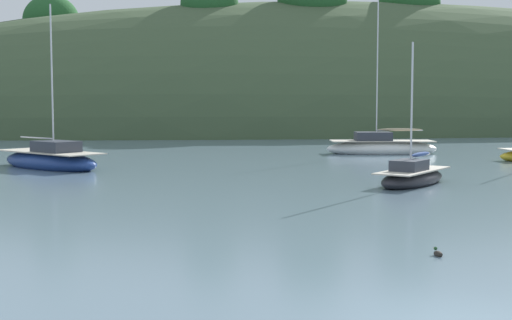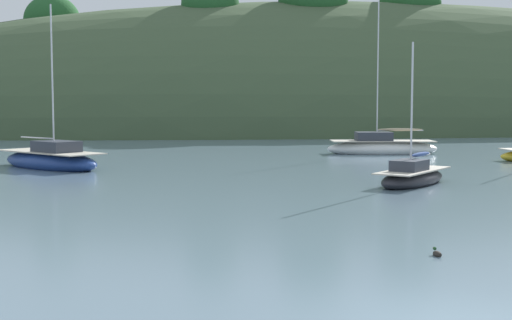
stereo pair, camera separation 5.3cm
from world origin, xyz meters
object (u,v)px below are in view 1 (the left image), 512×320
at_px(sailboat_cream_ketch, 381,147).
at_px(sailboat_navy_dinghy, 412,177).
at_px(sailboat_blue_center, 50,160).
at_px(duck_lone_right, 438,254).

xyz_separation_m(sailboat_cream_ketch, sailboat_navy_dinghy, (-5.05, -18.33, -0.12)).
relative_size(sailboat_cream_ketch, sailboat_navy_dinghy, 1.68).
bearing_deg(sailboat_cream_ketch, sailboat_blue_center, -161.88).
xyz_separation_m(sailboat_navy_dinghy, duck_lone_right, (-5.14, -14.31, -0.30)).
xyz_separation_m(sailboat_navy_dinghy, sailboat_blue_center, (-17.20, 11.06, 0.11)).
bearing_deg(duck_lone_right, sailboat_blue_center, 115.44).
height_order(sailboat_cream_ketch, sailboat_navy_dinghy, sailboat_cream_ketch).
distance_m(sailboat_cream_ketch, duck_lone_right, 34.19).
relative_size(sailboat_navy_dinghy, sailboat_blue_center, 0.70).
relative_size(sailboat_cream_ketch, duck_lone_right, 26.32).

